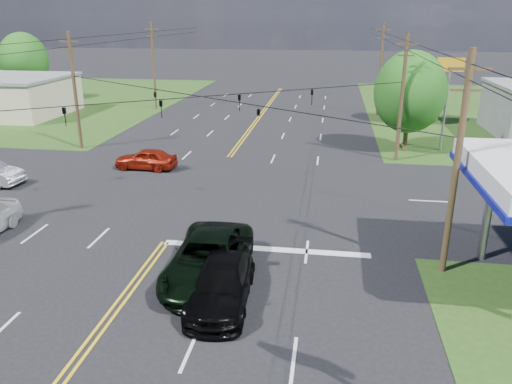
% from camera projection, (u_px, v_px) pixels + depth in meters
% --- Properties ---
extents(ground, '(280.00, 280.00, 0.00)m').
position_uv_depth(ground, '(205.00, 190.00, 32.19)').
color(ground, black).
rests_on(ground, ground).
extents(grass_nw, '(46.00, 48.00, 0.03)m').
position_uv_depth(grass_nw, '(9.00, 100.00, 66.92)').
color(grass_nw, '#254415').
rests_on(grass_nw, ground).
extents(stop_bar, '(10.00, 0.50, 0.02)m').
position_uv_depth(stop_bar, '(265.00, 249.00, 24.04)').
color(stop_bar, silver).
rests_on(stop_bar, ground).
extents(pole_se, '(1.60, 0.28, 9.50)m').
position_uv_depth(pole_se, '(457.00, 164.00, 20.34)').
color(pole_se, '#3C2F19').
rests_on(pole_se, ground).
extents(pole_nw, '(1.60, 0.28, 9.50)m').
position_uv_depth(pole_nw, '(75.00, 90.00, 40.76)').
color(pole_nw, '#3C2F19').
rests_on(pole_nw, ground).
extents(pole_ne, '(1.60, 0.28, 9.50)m').
position_uv_depth(pole_ne, '(402.00, 97.00, 37.12)').
color(pole_ne, '#3C2F19').
rests_on(pole_ne, ground).
extents(pole_left_far, '(1.60, 0.28, 10.00)m').
position_uv_depth(pole_left_far, '(154.00, 65.00, 58.39)').
color(pole_left_far, '#3C2F19').
rests_on(pole_left_far, ground).
extents(pole_right_far, '(1.60, 0.28, 10.00)m').
position_uv_depth(pole_right_far, '(381.00, 68.00, 54.75)').
color(pole_right_far, '#3C2F19').
rests_on(pole_right_far, ground).
extents(span_wire_signals, '(26.00, 18.00, 1.13)m').
position_uv_depth(span_wire_signals, '(201.00, 97.00, 30.19)').
color(span_wire_signals, black).
rests_on(span_wire_signals, ground).
extents(power_lines, '(26.04, 100.00, 0.64)m').
position_uv_depth(power_lines, '(191.00, 55.00, 27.46)').
color(power_lines, black).
rests_on(power_lines, ground).
extents(tree_right_a, '(5.70, 5.70, 8.18)m').
position_uv_depth(tree_right_a, '(410.00, 92.00, 39.79)').
color(tree_right_a, '#3C2F19').
rests_on(tree_right_a, ground).
extents(tree_right_b, '(4.94, 4.94, 7.09)m').
position_uv_depth(tree_right_b, '(418.00, 82.00, 50.85)').
color(tree_right_b, '#3C2F19').
rests_on(tree_right_b, ground).
extents(tree_far_l, '(6.08, 6.08, 8.72)m').
position_uv_depth(tree_far_l, '(24.00, 60.00, 64.76)').
color(tree_far_l, '#3C2F19').
rests_on(tree_far_l, ground).
extents(pickup_dkgreen, '(3.22, 6.76, 1.86)m').
position_uv_depth(pickup_dkgreen, '(209.00, 259.00, 21.08)').
color(pickup_dkgreen, black).
rests_on(pickup_dkgreen, ground).
extents(suv_black, '(2.52, 5.64, 1.61)m').
position_uv_depth(suv_black, '(222.00, 283.00, 19.41)').
color(suv_black, black).
rests_on(suv_black, ground).
extents(sedan_red, '(4.55, 1.98, 1.53)m').
position_uv_depth(sedan_red, '(146.00, 159.00, 36.39)').
color(sedan_red, maroon).
rests_on(sedan_red, ground).
extents(polesign_ne, '(2.10, 0.45, 7.58)m').
position_uv_depth(polesign_ne, '(449.00, 79.00, 39.71)').
color(polesign_ne, '#A5A5AA').
rests_on(polesign_ne, ground).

